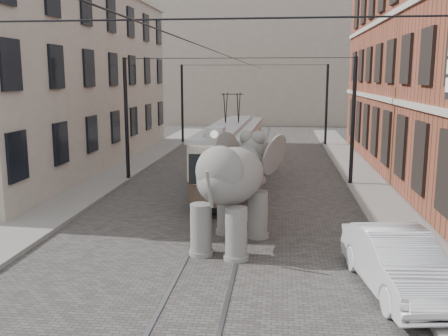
# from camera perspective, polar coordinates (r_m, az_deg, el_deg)

# --- Properties ---
(ground) EXTENTS (120.00, 120.00, 0.00)m
(ground) POSITION_cam_1_polar(r_m,az_deg,el_deg) (18.50, 0.42, -5.64)
(ground) COLOR #494643
(tram_rails) EXTENTS (1.54, 80.00, 0.02)m
(tram_rails) POSITION_cam_1_polar(r_m,az_deg,el_deg) (18.50, 0.42, -5.61)
(tram_rails) COLOR slate
(tram_rails) RESTS_ON ground
(sidewalk_right) EXTENTS (2.00, 60.00, 0.15)m
(sidewalk_right) POSITION_cam_1_polar(r_m,az_deg,el_deg) (18.85, 18.97, -5.68)
(sidewalk_right) COLOR slate
(sidewalk_right) RESTS_ON ground
(sidewalk_left) EXTENTS (2.00, 60.00, 0.15)m
(sidewalk_left) POSITION_cam_1_polar(r_m,az_deg,el_deg) (20.20, -18.30, -4.58)
(sidewalk_left) COLOR slate
(sidewalk_left) RESTS_ON ground
(stucco_building) EXTENTS (7.00, 24.00, 10.00)m
(stucco_building) POSITION_cam_1_polar(r_m,az_deg,el_deg) (30.53, -18.73, 9.63)
(stucco_building) COLOR gray
(stucco_building) RESTS_ON ground
(distant_block) EXTENTS (28.00, 10.00, 14.00)m
(distant_block) POSITION_cam_1_polar(r_m,az_deg,el_deg) (57.75, 4.71, 12.21)
(distant_block) COLOR gray
(distant_block) RESTS_ON ground
(catenary) EXTENTS (11.00, 30.20, 6.00)m
(catenary) POSITION_cam_1_polar(r_m,az_deg,el_deg) (22.88, 1.26, 5.09)
(catenary) COLOR black
(catenary) RESTS_ON ground
(tram) EXTENTS (2.53, 11.00, 4.34)m
(tram) POSITION_cam_1_polar(r_m,az_deg,el_deg) (23.49, 0.91, 3.19)
(tram) COLOR #BEB299
(tram) RESTS_ON ground
(elephant) EXTENTS (4.26, 6.06, 3.36)m
(elephant) POSITION_cam_1_polar(r_m,az_deg,el_deg) (15.09, 0.81, -2.74)
(elephant) COLOR #5D5B56
(elephant) RESTS_ON ground
(parked_car) EXTENTS (2.25, 4.66, 1.47)m
(parked_car) POSITION_cam_1_polar(r_m,az_deg,el_deg) (12.85, 19.23, -10.10)
(parked_car) COLOR silver
(parked_car) RESTS_ON ground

